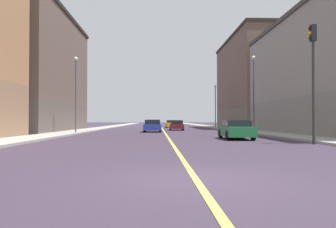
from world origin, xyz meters
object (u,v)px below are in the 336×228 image
object	(u,v)px
building_right_midblock	(27,73)
traffic_light_left_near	(313,68)
street_lamp_left_near	(254,86)
street_lamp_left_far	(215,102)
car_green	(236,130)
car_maroon	(177,125)
street_lamp_right_near	(76,87)
car_yellow	(171,124)
car_blue	(153,126)
building_left_mid	(258,83)

from	to	relation	value
building_right_midblock	traffic_light_left_near	size ratio (longest dim) A/B	3.06
street_lamp_left_near	street_lamp_left_far	xyz separation A→B (m)	(0.00, 21.16, -0.34)
car_green	car_maroon	bearing A→B (deg)	97.83
building_right_midblock	street_lamp_right_near	bearing A→B (deg)	-41.66
street_lamp_right_near	car_green	distance (m)	16.87
building_right_midblock	car_yellow	xyz separation A→B (m)	(17.64, 18.97, -6.20)
building_right_midblock	car_blue	bearing A→B (deg)	-6.90
car_yellow	street_lamp_right_near	bearing A→B (deg)	-112.29
car_maroon	car_blue	world-z (taller)	car_blue
building_right_midblock	street_lamp_left_far	distance (m)	28.84
traffic_light_left_near	car_blue	bearing A→B (deg)	115.25
car_maroon	car_blue	xyz separation A→B (m)	(-3.11, -6.68, 0.03)
building_right_midblock	car_maroon	xyz separation A→B (m)	(17.75, 4.91, -6.22)
traffic_light_left_near	car_green	size ratio (longest dim) A/B	1.49
car_maroon	car_yellow	world-z (taller)	car_yellow
building_right_midblock	car_blue	xyz separation A→B (m)	(14.64, -1.77, -6.20)
traffic_light_left_near	street_lamp_right_near	xyz separation A→B (m)	(-16.45, 14.50, 0.37)
building_left_mid	building_right_midblock	distance (m)	35.28
street_lamp_left_far	car_maroon	world-z (taller)	street_lamp_left_far
street_lamp_right_near	car_maroon	world-z (taller)	street_lamp_right_near
car_maroon	street_lamp_left_near	bearing A→B (deg)	-58.63
street_lamp_left_far	car_maroon	bearing A→B (deg)	-125.37
street_lamp_left_near	car_green	size ratio (longest dim) A/B	1.72
car_maroon	building_left_mid	bearing A→B (deg)	35.48
car_yellow	car_blue	size ratio (longest dim) A/B	1.07
building_left_mid	street_lamp_right_near	size ratio (longest dim) A/B	2.98
street_lamp_left_near	car_green	bearing A→B (deg)	-113.36
car_blue	street_lamp_right_near	bearing A→B (deg)	-147.86
car_green	car_yellow	xyz separation A→B (m)	(-2.97, 34.88, 0.01)
street_lamp_right_near	street_lamp_left_far	world-z (taller)	street_lamp_right_near
street_lamp_left_far	car_blue	bearing A→B (deg)	-121.41
street_lamp_left_near	car_green	distance (m)	11.05
car_maroon	traffic_light_left_near	bearing A→B (deg)	-77.09
building_left_mid	street_lamp_left_far	distance (m)	7.86
street_lamp_right_near	building_right_midblock	bearing A→B (deg)	138.34
building_right_midblock	street_lamp_left_near	world-z (taller)	building_right_midblock
street_lamp_left_near	street_lamp_left_far	world-z (taller)	street_lamp_left_near
car_green	car_yellow	world-z (taller)	car_yellow
building_right_midblock	car_blue	world-z (taller)	building_right_midblock
building_left_mid	car_green	distance (m)	33.61
traffic_light_left_near	car_blue	size ratio (longest dim) A/B	1.53
car_maroon	car_blue	bearing A→B (deg)	-114.97
building_left_mid	street_lamp_left_far	size ratio (longest dim) A/B	3.16
street_lamp_left_near	car_green	world-z (taller)	street_lamp_left_near
building_right_midblock	street_lamp_right_near	xyz separation A→B (m)	(7.23, -6.43, -2.29)
building_right_midblock	traffic_light_left_near	bearing A→B (deg)	-41.47
street_lamp_right_near	street_lamp_left_near	bearing A→B (deg)	-0.14
traffic_light_left_near	car_green	world-z (taller)	traffic_light_left_near
street_lamp_right_near	car_blue	xyz separation A→B (m)	(7.41, 4.66, -3.91)
car_green	car_yellow	distance (m)	35.01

